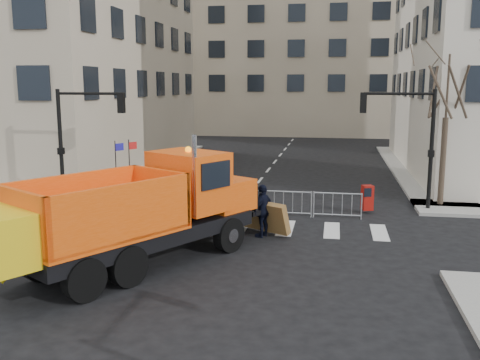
% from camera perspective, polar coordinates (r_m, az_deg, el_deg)
% --- Properties ---
extents(ground, '(120.00, 120.00, 0.00)m').
position_cam_1_polar(ground, '(16.50, -5.72, -9.67)').
color(ground, black).
rests_on(ground, ground).
extents(sidewalk_back, '(64.00, 5.00, 0.15)m').
position_cam_1_polar(sidewalk_back, '(24.45, -0.31, -2.90)').
color(sidewalk_back, gray).
rests_on(sidewalk_back, ground).
extents(building_far, '(30.00, 18.00, 24.00)m').
position_cam_1_polar(building_far, '(67.38, 6.63, 15.49)').
color(building_far, tan).
rests_on(building_far, ground).
extents(traffic_light_left, '(0.18, 0.18, 5.40)m').
position_cam_1_polar(traffic_light_left, '(25.74, -18.56, 3.17)').
color(traffic_light_left, black).
rests_on(traffic_light_left, ground).
extents(traffic_light_right, '(0.18, 0.18, 5.40)m').
position_cam_1_polar(traffic_light_right, '(24.95, 19.73, 2.90)').
color(traffic_light_right, black).
rests_on(traffic_light_right, ground).
extents(crowd_barriers, '(12.60, 0.60, 1.10)m').
position_cam_1_polar(crowd_barriers, '(23.63, -2.49, -2.18)').
color(crowd_barriers, '#9EA0A5').
rests_on(crowd_barriers, ground).
extents(street_tree, '(3.00, 3.00, 7.50)m').
position_cam_1_polar(street_tree, '(25.96, 21.04, 5.41)').
color(street_tree, '#382B21').
rests_on(street_tree, ground).
extents(plow_truck, '(7.81, 10.45, 4.08)m').
position_cam_1_polar(plow_truck, '(16.61, -11.19, -3.15)').
color(plow_truck, black).
rests_on(plow_truck, ground).
extents(cop_a, '(0.76, 0.58, 1.86)m').
position_cam_1_polar(cop_a, '(21.83, 0.80, -2.17)').
color(cop_a, black).
rests_on(cop_a, ground).
extents(cop_b, '(0.91, 0.71, 1.86)m').
position_cam_1_polar(cop_b, '(21.01, -1.11, -2.66)').
color(cop_b, black).
rests_on(cop_b, ground).
extents(cop_c, '(0.93, 1.26, 1.98)m').
position_cam_1_polar(cop_c, '(19.79, 2.47, -3.29)').
color(cop_c, black).
rests_on(cop_c, ground).
extents(worker, '(1.19, 1.15, 1.63)m').
position_cam_1_polar(worker, '(23.48, -9.01, -1.34)').
color(worker, '#B6D218').
rests_on(worker, sidewalk_back).
extents(newspaper_box, '(0.56, 0.53, 1.10)m').
position_cam_1_polar(newspaper_box, '(24.09, 13.42, -1.85)').
color(newspaper_box, maroon).
rests_on(newspaper_box, sidewalk_back).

